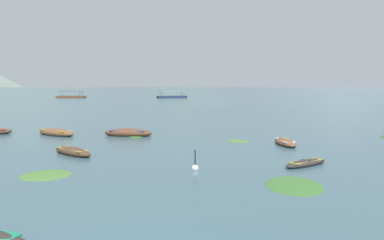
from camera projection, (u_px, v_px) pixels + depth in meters
The scene contains 16 objects.
ground_plane at pixel (185, 87), 1501.07m from camera, with size 6000.00×6000.00×0.00m, color #385660.
mountain_1 at pixel (25, 56), 1680.08m from camera, with size 864.01×864.01×269.07m, color slate.
mountain_2 at pixel (180, 64), 1580.83m from camera, with size 567.63×567.63×190.07m, color #56665B.
mountain_3 at pixel (338, 63), 1410.91m from camera, with size 774.23×774.23×181.70m, color slate.
rowboat_0 at pixel (56, 133), 31.42m from camera, with size 4.22×3.51×0.70m.
rowboat_2 at pixel (128, 133), 30.95m from camera, with size 4.23×2.01×0.78m.
rowboat_4 at pixel (306, 163), 19.51m from camera, with size 2.98×2.41×0.39m.
rowboat_5 at pixel (73, 152), 22.66m from camera, with size 3.34×3.25×0.55m.
rowboat_6 at pixel (285, 142), 26.35m from camera, with size 1.27×3.38×0.56m.
ferry_0 at pixel (71, 97), 125.44m from camera, with size 10.01×4.86×2.54m.
ferry_1 at pixel (172, 97), 125.44m from camera, with size 10.32×6.21×2.54m.
mooring_buoy at pixel (195, 168), 18.48m from camera, with size 0.37×0.37×1.10m.
weed_patch_0 at pixel (46, 175), 17.40m from camera, with size 2.32×2.26×0.14m, color #477033.
weed_patch_2 at pixel (294, 186), 15.60m from camera, with size 3.22×2.34×0.14m, color #38662D.
weed_patch_3 at pixel (135, 136), 30.89m from camera, with size 3.12×1.13×0.14m, color #2D5628.
weed_patch_5 at pixel (238, 141), 28.06m from camera, with size 2.02×1.24×0.14m, color #477033.
Camera 1 is at (1.62, -7.32, 4.16)m, focal length 34.99 mm.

